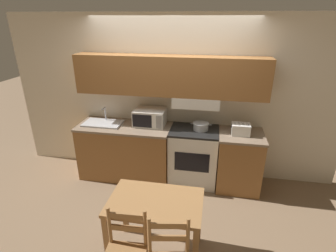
{
  "coord_description": "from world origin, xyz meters",
  "views": [
    {
      "loc": [
        0.66,
        -3.93,
        2.48
      ],
      "look_at": [
        0.05,
        -0.56,
        1.05
      ],
      "focal_mm": 28.0,
      "sensor_mm": 36.0,
      "label": 1
    }
  ],
  "objects_px": {
    "microwave": "(150,117)",
    "stove_range": "(193,156)",
    "dining_table": "(156,210)",
    "toaster": "(241,129)",
    "sink_basin": "(103,123)",
    "cooking_pot": "(201,126)"
  },
  "relations": [
    {
      "from": "toaster",
      "to": "sink_basin",
      "type": "bearing_deg",
      "value": 179.47
    },
    {
      "from": "microwave",
      "to": "toaster",
      "type": "xyz_separation_m",
      "value": [
        1.38,
        -0.12,
        -0.05
      ]
    },
    {
      "from": "microwave",
      "to": "toaster",
      "type": "distance_m",
      "value": 1.38
    },
    {
      "from": "cooking_pot",
      "to": "toaster",
      "type": "height_order",
      "value": "toaster"
    },
    {
      "from": "microwave",
      "to": "dining_table",
      "type": "distance_m",
      "value": 1.71
    },
    {
      "from": "toaster",
      "to": "dining_table",
      "type": "height_order",
      "value": "toaster"
    },
    {
      "from": "microwave",
      "to": "stove_range",
      "type": "bearing_deg",
      "value": -5.99
    },
    {
      "from": "dining_table",
      "to": "toaster",
      "type": "bearing_deg",
      "value": 57.74
    },
    {
      "from": "cooking_pot",
      "to": "sink_basin",
      "type": "height_order",
      "value": "sink_basin"
    },
    {
      "from": "microwave",
      "to": "dining_table",
      "type": "xyz_separation_m",
      "value": [
        0.45,
        -1.59,
        -0.42
      ]
    },
    {
      "from": "toaster",
      "to": "sink_basin",
      "type": "height_order",
      "value": "sink_basin"
    },
    {
      "from": "stove_range",
      "to": "sink_basin",
      "type": "height_order",
      "value": "sink_basin"
    },
    {
      "from": "stove_range",
      "to": "dining_table",
      "type": "relative_size",
      "value": 0.93
    },
    {
      "from": "cooking_pot",
      "to": "dining_table",
      "type": "distance_m",
      "value": 1.62
    },
    {
      "from": "stove_range",
      "to": "microwave",
      "type": "distance_m",
      "value": 0.92
    },
    {
      "from": "cooking_pot",
      "to": "sink_basin",
      "type": "distance_m",
      "value": 1.55
    },
    {
      "from": "stove_range",
      "to": "dining_table",
      "type": "height_order",
      "value": "stove_range"
    },
    {
      "from": "sink_basin",
      "to": "dining_table",
      "type": "bearing_deg",
      "value": -51.35
    },
    {
      "from": "microwave",
      "to": "dining_table",
      "type": "height_order",
      "value": "microwave"
    },
    {
      "from": "sink_basin",
      "to": "toaster",
      "type": "bearing_deg",
      "value": -0.53
    },
    {
      "from": "cooking_pot",
      "to": "dining_table",
      "type": "relative_size",
      "value": 0.33
    },
    {
      "from": "cooking_pot",
      "to": "microwave",
      "type": "height_order",
      "value": "microwave"
    }
  ]
}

